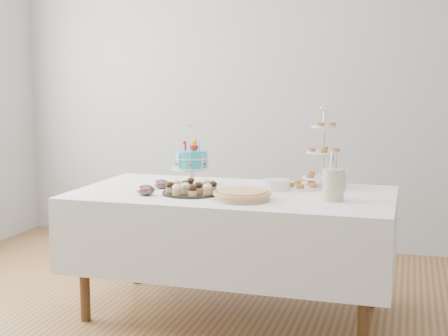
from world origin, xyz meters
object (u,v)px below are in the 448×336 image
(table, at_px, (233,228))
(jam_bowl_a, at_px, (146,190))
(jam_bowl_b, at_px, (161,184))
(utensil_pitcher, at_px, (333,184))
(cupcake_tray, at_px, (192,187))
(pie, at_px, (242,195))
(pastry_plate, at_px, (303,186))
(plate_stack, at_px, (277,185))
(birthday_cake, at_px, (191,169))
(tiered_stand, at_px, (324,153))

(table, bearing_deg, jam_bowl_a, -150.95)
(jam_bowl_a, height_order, jam_bowl_b, jam_bowl_a)
(utensil_pitcher, bearing_deg, jam_bowl_b, 167.22)
(utensil_pitcher, bearing_deg, jam_bowl_a, -179.84)
(cupcake_tray, height_order, utensil_pitcher, utensil_pitcher)
(pie, xyz_separation_m, pastry_plate, (0.27, 0.47, -0.01))
(cupcake_tray, bearing_deg, plate_stack, 32.17)
(plate_stack, height_order, jam_bowl_a, same)
(table, height_order, birthday_cake, birthday_cake)
(pastry_plate, relative_size, jam_bowl_b, 2.61)
(pie, xyz_separation_m, tiered_stand, (0.38, 0.59, 0.19))
(cupcake_tray, bearing_deg, tiered_stand, 34.77)
(cupcake_tray, height_order, plate_stack, cupcake_tray)
(table, relative_size, pastry_plate, 7.48)
(plate_stack, bearing_deg, jam_bowl_b, -166.94)
(tiered_stand, distance_m, utensil_pitcher, 0.49)
(birthday_cake, distance_m, plate_stack, 0.56)
(cupcake_tray, bearing_deg, pie, -15.60)
(cupcake_tray, relative_size, jam_bowl_a, 3.28)
(pastry_plate, xyz_separation_m, jam_bowl_a, (-0.85, -0.50, 0.01))
(cupcake_tray, distance_m, jam_bowl_a, 0.27)
(jam_bowl_b, bearing_deg, pastry_plate, 16.65)
(table, xyz_separation_m, jam_bowl_b, (-0.46, -0.01, 0.25))
(birthday_cake, bearing_deg, plate_stack, -15.39)
(pie, distance_m, jam_bowl_b, 0.62)
(pie, height_order, tiered_stand, tiered_stand)
(table, distance_m, utensil_pitcher, 0.70)
(table, distance_m, pastry_plate, 0.52)
(table, xyz_separation_m, plate_stack, (0.24, 0.15, 0.26))
(table, distance_m, tiered_stand, 0.76)
(birthday_cake, bearing_deg, table, -40.58)
(birthday_cake, xyz_separation_m, pastry_plate, (0.70, 0.09, -0.09))
(table, relative_size, pie, 5.76)
(plate_stack, bearing_deg, cupcake_tray, -147.83)
(table, height_order, tiered_stand, tiered_stand)
(utensil_pitcher, bearing_deg, pastry_plate, 115.95)
(cupcake_tray, relative_size, plate_stack, 2.15)
(tiered_stand, bearing_deg, table, -144.06)
(cupcake_tray, xyz_separation_m, utensil_pitcher, (0.83, 0.04, 0.06))
(tiered_stand, bearing_deg, pie, -122.58)
(jam_bowl_a, relative_size, jam_bowl_b, 1.09)
(cupcake_tray, distance_m, tiered_stand, 0.89)
(birthday_cake, height_order, cupcake_tray, birthday_cake)
(pie, bearing_deg, jam_bowl_a, -177.46)
(table, height_order, pie, pie)
(birthday_cake, xyz_separation_m, jam_bowl_a, (-0.14, -0.40, -0.08))
(cupcake_tray, relative_size, pie, 1.05)
(pastry_plate, bearing_deg, tiered_stand, 46.52)
(table, bearing_deg, utensil_pitcher, -9.26)
(pie, relative_size, utensil_pitcher, 1.23)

